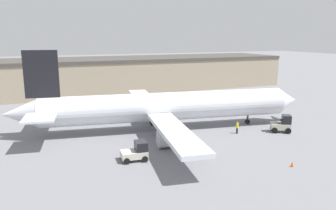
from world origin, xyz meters
TOP-DOWN VIEW (x-y plane):
  - ground_plane at (0.00, 0.00)m, footprint 400.00×400.00m
  - terminal_building at (-0.85, 36.91)m, footprint 90.77×17.69m
  - airplane at (-0.95, 0.16)m, footprint 42.03×36.52m
  - ground_crew_worker at (7.85, -5.60)m, footprint 0.36×0.36m
  - baggage_tug at (-7.77, -9.54)m, footprint 2.93×2.38m
  - belt_loader_truck at (13.93, -7.50)m, footprint 3.13×2.87m
  - safety_cone_near at (6.21, -17.59)m, footprint 0.36×0.36m

SIDE VIEW (x-z plane):
  - ground_plane at x=0.00m, z-range 0.00..0.00m
  - safety_cone_near at x=6.21m, z-range 0.00..0.55m
  - ground_crew_worker at x=7.85m, z-range 0.05..1.69m
  - baggage_tug at x=-7.77m, z-range -0.08..1.94m
  - belt_loader_truck at x=13.93m, z-range -0.10..2.32m
  - airplane at x=-0.95m, z-range -2.39..8.94m
  - terminal_building at x=-0.85m, z-range 0.01..7.92m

